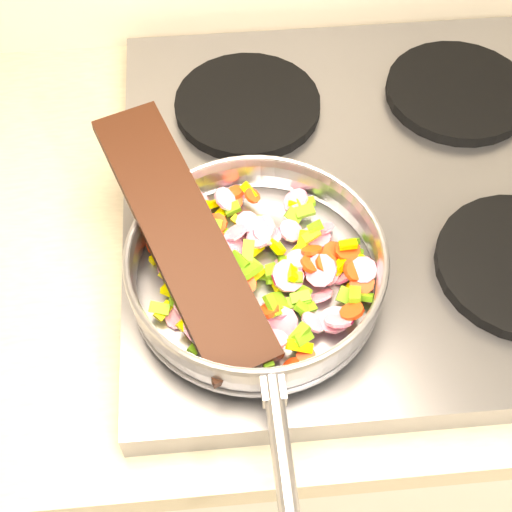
{
  "coord_description": "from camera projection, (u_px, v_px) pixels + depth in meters",
  "views": [
    {
      "loc": [
        -0.89,
        1.11,
        1.59
      ],
      "look_at": [
        -0.85,
        1.52,
        1.0
      ],
      "focal_mm": 50.0,
      "sensor_mm": 36.0,
      "label": 1
    }
  ],
  "objects": [
    {
      "name": "cooktop",
      "position": [
        370.0,
        193.0,
        0.88
      ],
      "size": [
        0.6,
        0.6,
        0.04
      ],
      "primitive_type": "cube",
      "color": "#939399",
      "rests_on": "counter_top"
    },
    {
      "name": "grate_fl",
      "position": [
        269.0,
        284.0,
        0.77
      ],
      "size": [
        0.19,
        0.19,
        0.02
      ],
      "primitive_type": "cylinder",
      "color": "black",
      "rests_on": "cooktop"
    },
    {
      "name": "grate_bl",
      "position": [
        248.0,
        105.0,
        0.93
      ],
      "size": [
        0.19,
        0.19,
        0.02
      ],
      "primitive_type": "cylinder",
      "color": "black",
      "rests_on": "cooktop"
    },
    {
      "name": "grate_br",
      "position": [
        458.0,
        92.0,
        0.94
      ],
      "size": [
        0.19,
        0.19,
        0.02
      ],
      "primitive_type": "cylinder",
      "color": "black",
      "rests_on": "cooktop"
    },
    {
      "name": "saute_pan",
      "position": [
        256.0,
        268.0,
        0.73
      ],
      "size": [
        0.31,
        0.48,
        0.06
      ],
      "rotation": [
        0.0,
        0.0,
        0.02
      ],
      "color": "#9E9EA5",
      "rests_on": "grate_fl"
    },
    {
      "name": "vegetable_heap",
      "position": [
        258.0,
        269.0,
        0.75
      ],
      "size": [
        0.25,
        0.25,
        0.05
      ],
      "color": "#5B9B11",
      "rests_on": "saute_pan"
    },
    {
      "name": "wooden_spatula",
      "position": [
        182.0,
        233.0,
        0.73
      ],
      "size": [
        0.18,
        0.33,
        0.07
      ],
      "primitive_type": "cube",
      "rotation": [
        0.0,
        -0.18,
        1.94
      ],
      "color": "black",
      "rests_on": "saute_pan"
    }
  ]
}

